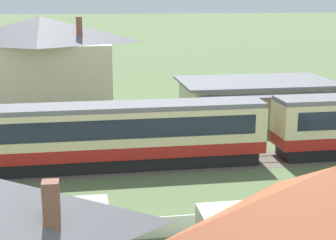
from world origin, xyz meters
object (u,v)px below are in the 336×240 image
at_px(passenger_train, 114,133).
at_px(cottage_terracotta_roof_3, 332,235).
at_px(station_house_grey_roof, 43,64).
at_px(station_building, 255,100).

bearing_deg(passenger_train, cottage_terracotta_roof_3, -68.50).
height_order(station_house_grey_roof, cottage_terracotta_roof_3, station_house_grey_roof).
distance_m(station_building, station_house_grey_roof, 20.29).
bearing_deg(station_building, cottage_terracotta_roof_3, -103.63).
bearing_deg(cottage_terracotta_roof_3, station_house_grey_roof, 109.57).
distance_m(passenger_train, station_house_grey_roof, 18.60).
bearing_deg(cottage_terracotta_roof_3, passenger_train, 111.50).
distance_m(station_building, cottage_terracotta_roof_3, 29.16).
relative_size(station_house_grey_roof, cottage_terracotta_roof_3, 1.52).
height_order(passenger_train, station_house_grey_roof, station_house_grey_roof).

